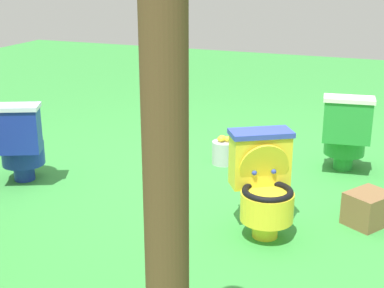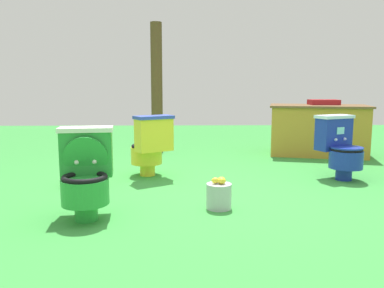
% 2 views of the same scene
% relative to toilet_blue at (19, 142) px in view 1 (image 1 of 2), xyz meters
% --- Properties ---
extents(ground, '(14.00, 14.00, 0.00)m').
position_rel_toilet_blue_xyz_m(ground, '(-1.57, -0.72, -0.37)').
color(ground, green).
extents(toilet_blue, '(0.57, 0.62, 0.73)m').
position_rel_toilet_blue_xyz_m(toilet_blue, '(0.00, 0.00, 0.00)').
color(toilet_blue, '#192D9E').
rests_on(toilet_blue, ground).
extents(toilet_green, '(0.46, 0.54, 0.73)m').
position_rel_toilet_blue_xyz_m(toilet_green, '(-2.58, -1.30, 0.00)').
color(toilet_green, green).
rests_on(toilet_green, ground).
extents(toilet_yellow, '(0.60, 0.63, 0.73)m').
position_rel_toilet_blue_xyz_m(toilet_yellow, '(-2.19, 0.15, 0.00)').
color(toilet_yellow, yellow).
rests_on(toilet_yellow, ground).
extents(wooden_post, '(0.18, 0.18, 2.04)m').
position_rel_toilet_blue_xyz_m(wooden_post, '(-2.21, 1.88, 0.65)').
color(wooden_post, brown).
rests_on(wooden_post, ground).
extents(small_crate, '(0.38, 0.40, 0.24)m').
position_rel_toilet_blue_xyz_m(small_crate, '(-2.88, -0.26, -0.25)').
color(small_crate, brown).
rests_on(small_crate, ground).
extents(lemon_bucket, '(0.22, 0.22, 0.28)m').
position_rel_toilet_blue_xyz_m(lemon_bucket, '(-1.49, -1.09, -0.25)').
color(lemon_bucket, '#B7B7BF').
rests_on(lemon_bucket, ground).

